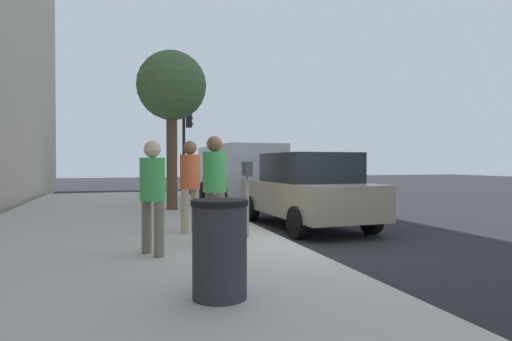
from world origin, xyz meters
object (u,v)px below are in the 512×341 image
pedestrian_at_meter (215,179)px  traffic_signal (186,136)px  parking_meter (247,183)px  pedestrian_bystander (152,188)px  parked_sedan_near (306,190)px  parked_van_far (238,170)px  trash_bin (220,249)px  parking_officer (190,178)px  street_tree (172,88)px

pedestrian_at_meter → traffic_signal: (9.44, -0.90, 1.31)m
parking_meter → pedestrian_bystander: (-0.97, 1.77, -0.01)m
parking_meter → parked_sedan_near: parked_sedan_near is taller
parking_meter → parked_van_far: size_ratio=0.27×
traffic_signal → pedestrian_at_meter: bearing=174.6°
pedestrian_bystander → parked_sedan_near: 4.72m
pedestrian_at_meter → trash_bin: size_ratio=1.84×
pedestrian_bystander → parking_meter: bearing=4.2°
parked_van_far → pedestrian_at_meter: bearing=162.1°
pedestrian_at_meter → pedestrian_bystander: size_ratio=1.08×
parking_officer → parking_meter: bearing=-8.5°
parking_meter → trash_bin: 3.54m
pedestrian_at_meter → parked_sedan_near: 3.42m
street_tree → traffic_signal: 4.13m
parked_sedan_near → traffic_signal: bearing=13.7°
trash_bin → parking_meter: bearing=-21.0°
parked_sedan_near → traffic_signal: (7.35, 1.78, 1.68)m
parked_sedan_near → traffic_signal: size_ratio=1.24×
parked_sedan_near → parked_van_far: bearing=0.0°
pedestrian_at_meter → parked_van_far: 8.71m
trash_bin → pedestrian_bystander: bearing=12.5°
pedestrian_at_meter → traffic_signal: traffic_signal is taller
traffic_signal → trash_bin: traffic_signal is taller
pedestrian_bystander → traffic_signal: bearing=54.2°
parking_meter → parking_officer: parking_officer is taller
parked_sedan_near → traffic_signal: 7.74m
parking_officer → parked_sedan_near: size_ratio=0.41×
parking_meter → street_tree: 6.01m
parking_meter → parked_sedan_near: size_ratio=0.32×
street_tree → parked_sedan_near: bearing=-141.7°
traffic_signal → parked_sedan_near: bearing=-166.3°
parked_van_far → parked_sedan_near: bearing=-180.0°
trash_bin → traffic_signal: bearing=-6.8°
parking_officer → street_tree: bearing=127.0°
parking_officer → traffic_signal: 8.39m
trash_bin → pedestrian_at_meter: bearing=-11.1°
parking_meter → pedestrian_bystander: 2.02m
parking_meter → traffic_signal: size_ratio=0.39×
street_tree → parking_officer: bearing=178.2°
parking_officer → street_tree: size_ratio=0.39×
pedestrian_at_meter → trash_bin: 3.13m
pedestrian_at_meter → trash_bin: (-3.01, 0.59, -0.60)m
parking_meter → trash_bin: parking_meter is taller
parking_meter → parked_sedan_near: (1.84, -2.02, -0.27)m
parking_officer → parked_van_far: (7.05, -2.92, 0.02)m
parked_van_far → pedestrian_bystander: bearing=157.2°
pedestrian_bystander → parking_officer: (1.95, -0.87, 0.08)m
parking_officer → parked_sedan_near: parking_officer is taller
pedestrian_bystander → street_tree: (6.33, -1.01, 2.61)m
pedestrian_at_meter → trash_bin: bearing=-117.9°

